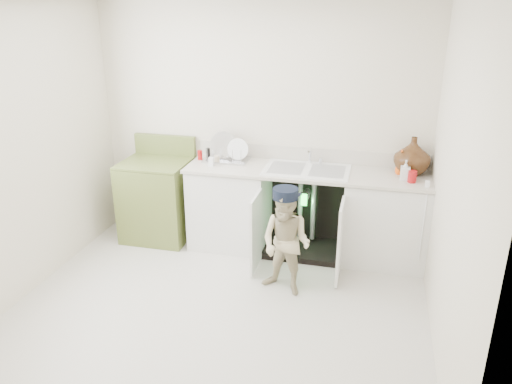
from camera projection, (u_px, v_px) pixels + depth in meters
The scene contains 5 objects.
ground at pixel (220, 306), 4.33m from camera, with size 3.50×3.50×0.00m, color beige.
room_shell at pixel (216, 170), 3.88m from camera, with size 6.00×5.50×1.26m.
counter_run at pixel (309, 209), 5.12m from camera, with size 2.44×1.02×1.26m.
avocado_stove at pixel (158, 198), 5.47m from camera, with size 0.70×0.65×1.09m.
repair_worker at pixel (286, 242), 4.38m from camera, with size 0.57×0.74×0.99m.
Camera 1 is at (1.18, -3.50, 2.49)m, focal length 35.00 mm.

